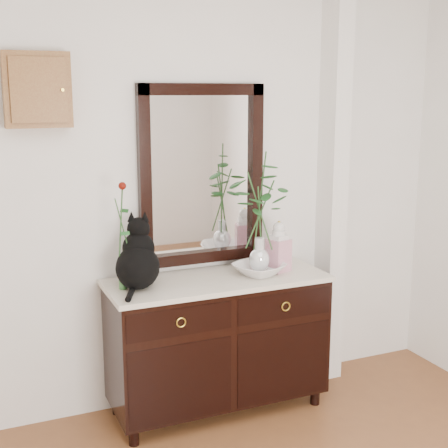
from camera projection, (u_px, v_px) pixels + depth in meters
name	position (u px, v px, depth m)	size (l,w,h in m)	color
wall_back	(186.00, 190.00, 3.81)	(3.60, 0.04, 2.70)	white
pilaster	(332.00, 183.00, 4.12)	(0.12, 0.20, 2.70)	white
sideboard	(217.00, 337.00, 3.80)	(1.33, 0.52, 0.82)	black
wall_mirror	(202.00, 175.00, 3.81)	(0.80, 0.06, 1.10)	black
key_cabinet	(37.00, 90.00, 3.31)	(0.35, 0.10, 0.40)	brown
cat	(137.00, 253.00, 3.50)	(0.28, 0.35, 0.40)	black
lotus_bowl	(259.00, 269.00, 3.78)	(0.29, 0.29, 0.07)	white
vase_branches	(260.00, 212.00, 3.71)	(0.35, 0.35, 0.74)	silver
bud_vase_rose	(121.00, 235.00, 3.46)	(0.07, 0.07, 0.62)	#386C35
ginger_jar	(279.00, 246.00, 3.85)	(0.12, 0.12, 0.32)	white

